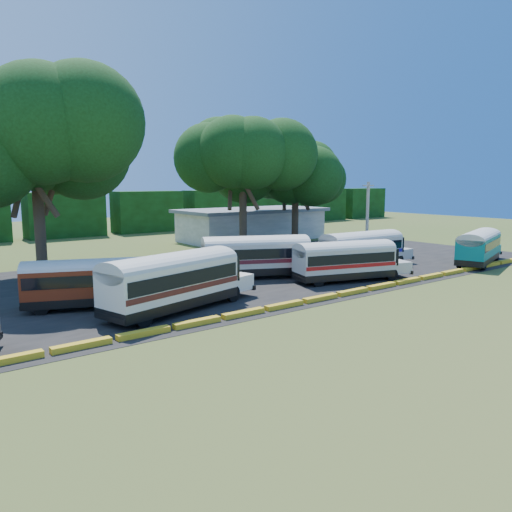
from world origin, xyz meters
TOP-DOWN VIEW (x-y plane):
  - ground at (0.00, 0.00)m, footprint 160.00×160.00m
  - asphalt_strip at (1.00, 12.00)m, footprint 64.00×24.00m
  - curb at (-0.00, 1.00)m, footprint 53.70×0.45m
  - terminal_building at (18.00, 30.00)m, footprint 19.00×9.00m
  - treeline_backdrop at (0.00, 48.00)m, footprint 130.00×4.00m
  - bus_red at (-10.48, 7.91)m, footprint 9.12×5.35m
  - bus_cream_west at (-7.03, 4.20)m, footprint 10.76×5.11m
  - bus_cream_east at (3.01, 9.36)m, footprint 10.15×6.35m
  - bus_white_red at (7.37, 4.19)m, footprint 9.54×4.81m
  - bus_white_blue at (13.08, 7.47)m, footprint 9.74×2.90m
  - bus_teal at (22.63, 2.19)m, footprint 9.67×5.09m
  - tree_west at (-10.66, 18.34)m, footprint 11.39×11.39m
  - tree_center at (10.24, 21.32)m, footprint 10.06×10.06m
  - tree_east at (19.07, 23.01)m, footprint 8.84×8.84m
  - utility_pole at (18.01, 11.25)m, footprint 1.60×0.30m

SIDE VIEW (x-z plane):
  - ground at x=0.00m, z-range 0.00..0.00m
  - asphalt_strip at x=1.00m, z-range 0.00..0.02m
  - curb at x=0.00m, z-range 0.00..0.30m
  - bus_red at x=-10.48m, z-range 0.22..3.16m
  - bus_white_red at x=7.37m, z-range 0.20..3.25m
  - bus_teal at x=22.63m, z-range 0.23..3.33m
  - bus_white_blue at x=13.08m, z-range 0.21..3.37m
  - bus_cream_east at x=3.01m, z-range 0.22..3.51m
  - bus_cream_west at x=-7.03m, z-range 0.22..3.66m
  - terminal_building at x=18.00m, z-range 0.03..4.03m
  - treeline_backdrop at x=0.00m, z-range 0.00..6.00m
  - utility_pole at x=18.01m, z-range 0.11..7.52m
  - tree_east at x=19.07m, z-range 3.00..15.62m
  - tree_center at x=10.24m, z-range 3.21..17.11m
  - tree_west at x=-10.66m, z-range 3.32..18.39m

